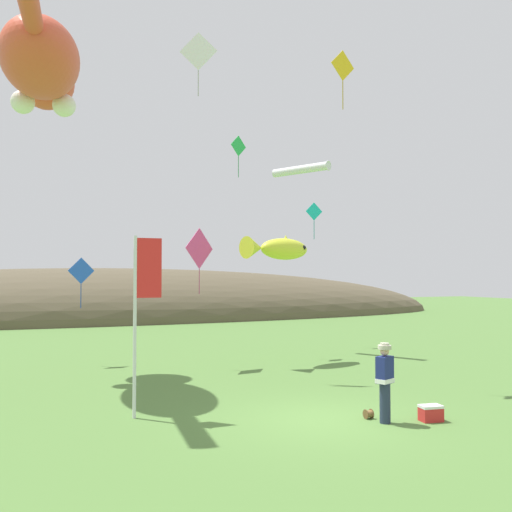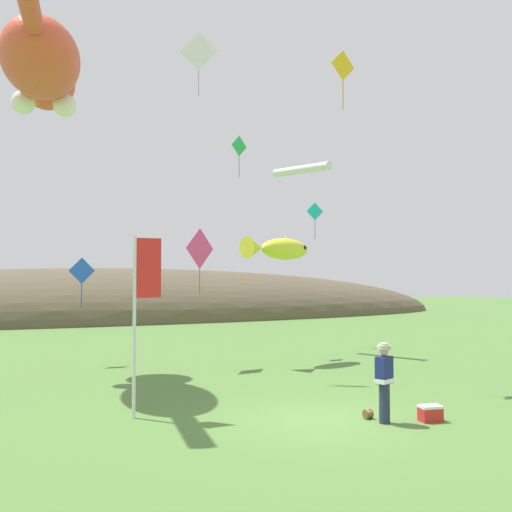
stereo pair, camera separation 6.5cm
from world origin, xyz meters
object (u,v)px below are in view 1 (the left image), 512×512
object	(u,v)px
kite_fish_windsock	(278,249)
kite_giant_cat	(42,67)
picnic_cooler	(431,413)
festival_banner_pole	(142,298)
kite_diamond_white	(198,52)
kite_diamond_gold	(343,66)
kite_diamond_pink	(199,249)
kite_diamond_blue	(81,271)
kite_tube_streamer	(301,170)
kite_diamond_green	(238,147)
festival_attendant	(385,380)
kite_spool	(368,414)
kite_diamond_teal	(314,212)

from	to	relation	value
kite_fish_windsock	kite_giant_cat	bearing A→B (deg)	-178.78
picnic_cooler	festival_banner_pole	world-z (taller)	festival_banner_pole
picnic_cooler	kite_diamond_white	xyz separation A→B (m)	(-2.96, 8.12, 10.77)
kite_diamond_gold	kite_diamond_white	world-z (taller)	kite_diamond_white
kite_fish_windsock	kite_diamond_pink	world-z (taller)	kite_diamond_pink
kite_fish_windsock	kite_diamond_blue	xyz separation A→B (m)	(-6.92, 2.48, -0.87)
kite_tube_streamer	kite_diamond_green	world-z (taller)	kite_diamond_green
kite_tube_streamer	kite_diamond_green	bearing A→B (deg)	172.26
kite_diamond_gold	kite_diamond_green	size ratio (longest dim) A/B	1.04
festival_attendant	kite_diamond_white	distance (m)	12.86
kite_giant_cat	kite_diamond_white	xyz separation A→B (m)	(4.98, -0.87, 0.96)
picnic_cooler	kite_diamond_blue	size ratio (longest dim) A/B	0.28
kite_tube_streamer	kite_giant_cat	bearing A→B (deg)	-166.26
festival_attendant	kite_diamond_white	world-z (taller)	kite_diamond_white
picnic_cooler	kite_tube_streamer	world-z (taller)	kite_tube_streamer
kite_spool	kite_diamond_gold	world-z (taller)	kite_diamond_gold
festival_attendant	festival_banner_pole	size ratio (longest dim) A/B	0.42
picnic_cooler	kite_giant_cat	distance (m)	15.51
kite_diamond_teal	kite_diamond_green	xyz separation A→B (m)	(-4.43, -1.42, 2.45)
picnic_cooler	kite_diamond_gold	size ratio (longest dim) A/B	0.29
kite_diamond_green	kite_diamond_blue	bearing A→B (deg)	-176.86
kite_diamond_green	kite_diamond_pink	xyz separation A→B (m)	(-2.58, -2.75, -4.52)
kite_diamond_pink	festival_attendant	bearing A→B (deg)	-80.55
festival_attendant	kite_diamond_teal	distance (m)	15.25
festival_attendant	kite_spool	xyz separation A→B (m)	(-0.12, 0.47, -0.84)
kite_spool	festival_banner_pole	world-z (taller)	festival_banner_pole
kite_diamond_teal	kite_spool	bearing A→B (deg)	-113.95
kite_diamond_teal	kite_giant_cat	bearing A→B (deg)	-160.33
kite_giant_cat	kite_diamond_pink	world-z (taller)	kite_giant_cat
kite_fish_windsock	kite_diamond_white	bearing A→B (deg)	-163.25
kite_fish_windsock	kite_diamond_pink	distance (m)	3.09
kite_fish_windsock	kite_diamond_pink	bearing A→B (deg)	178.47
festival_banner_pole	kite_giant_cat	xyz separation A→B (m)	(-2.00, 6.09, 7.24)
kite_fish_windsock	festival_banner_pole	bearing A→B (deg)	-135.98
kite_diamond_blue	kite_diamond_pink	bearing A→B (deg)	-32.11
kite_spool	kite_diamond_teal	size ratio (longest dim) A/B	0.12
kite_tube_streamer	kite_spool	bearing A→B (deg)	-110.19
kite_diamond_green	kite_spool	bearing A→B (deg)	-96.11
festival_attendant	kite_giant_cat	bearing A→B (deg)	128.31
festival_attendant	kite_giant_cat	xyz separation A→B (m)	(-6.89, 8.73, 9.05)
kite_fish_windsock	kite_tube_streamer	bearing A→B (deg)	46.95
kite_spool	kite_diamond_blue	bearing A→B (deg)	115.47
kite_spool	kite_diamond_green	world-z (taller)	kite_diamond_green
kite_diamond_teal	kite_diamond_green	bearing A→B (deg)	-162.21
kite_diamond_gold	kite_giant_cat	bearing A→B (deg)	153.22
festival_attendant	kite_tube_streamer	xyz separation A→B (m)	(3.89, 11.36, 6.97)
festival_banner_pole	kite_diamond_blue	distance (m)	8.79
kite_giant_cat	kite_diamond_white	distance (m)	5.15
kite_diamond_green	kite_diamond_white	bearing A→B (deg)	-127.65
kite_tube_streamer	kite_fish_windsock	bearing A→B (deg)	-133.05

